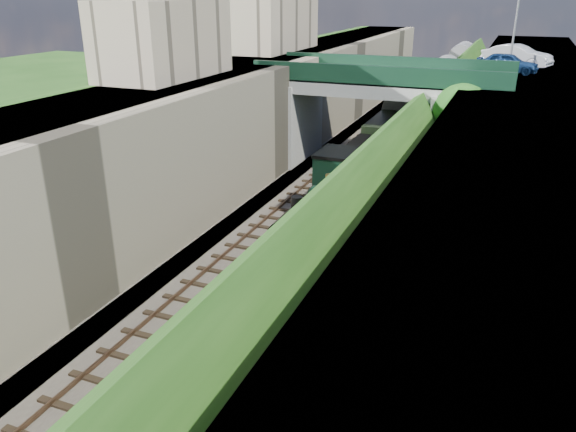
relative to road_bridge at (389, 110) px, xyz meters
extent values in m
plane|color=#1E4714|center=(-0.94, -24.00, -4.08)|extent=(160.00, 160.00, 0.00)
cube|color=#473F38|center=(-0.94, -4.00, -3.98)|extent=(10.00, 90.00, 0.20)
cube|color=#756B56|center=(-6.44, -4.00, -0.58)|extent=(1.00, 90.00, 7.00)
cube|color=#262628|center=(-9.94, -4.00, -0.58)|extent=(6.00, 90.00, 7.00)
cube|color=#262628|center=(8.56, -4.00, -0.95)|extent=(8.00, 90.00, 6.25)
cube|color=#1E4714|center=(4.06, -4.00, -1.38)|extent=(4.02, 90.00, 6.36)
sphere|color=#194C14|center=(3.62, -27.14, -1.88)|extent=(2.31, 2.31, 2.31)
sphere|color=#194C14|center=(4.97, -25.58, 0.30)|extent=(2.00, 2.00, 2.00)
sphere|color=#194C14|center=(3.42, -22.96, -2.21)|extent=(1.38, 1.38, 1.38)
sphere|color=#194C14|center=(4.39, -19.50, -0.63)|extent=(1.87, 1.87, 1.87)
sphere|color=#194C14|center=(4.56, -15.00, -0.35)|extent=(2.00, 2.00, 2.00)
sphere|color=#194C14|center=(4.73, -12.50, -0.08)|extent=(1.84, 1.84, 1.84)
sphere|color=#194C14|center=(3.98, -10.90, -1.30)|extent=(1.46, 1.46, 1.46)
sphere|color=#194C14|center=(3.56, -7.01, -1.99)|extent=(1.43, 1.43, 1.43)
sphere|color=#194C14|center=(3.35, -3.73, -2.33)|extent=(1.53, 1.53, 1.53)
sphere|color=#194C14|center=(3.13, -1.38, -2.68)|extent=(1.50, 1.50, 1.50)
sphere|color=#194C14|center=(3.97, 2.12, -1.31)|extent=(2.09, 2.09, 2.09)
sphere|color=#194C14|center=(3.02, 4.40, -2.86)|extent=(1.79, 1.79, 1.79)
sphere|color=#194C14|center=(4.95, 7.66, 0.27)|extent=(1.37, 1.37, 1.37)
sphere|color=#194C14|center=(3.13, 11.01, -2.68)|extent=(1.63, 1.63, 1.63)
sphere|color=#194C14|center=(5.21, 14.19, 0.70)|extent=(1.26, 1.26, 1.26)
sphere|color=#194C14|center=(4.41, 16.31, -0.60)|extent=(1.49, 1.49, 1.49)
sphere|color=#194C14|center=(3.12, 19.37, -2.69)|extent=(1.68, 1.68, 1.68)
cube|color=black|center=(-2.94, -4.00, -3.84)|extent=(2.50, 90.00, 0.07)
cube|color=brown|center=(-3.66, -4.00, -3.75)|extent=(0.08, 90.00, 0.14)
cube|color=brown|center=(-2.23, -4.00, -3.75)|extent=(0.08, 90.00, 0.14)
cube|color=black|center=(0.26, -4.00, -3.84)|extent=(2.50, 90.00, 0.07)
cube|color=brown|center=(-0.46, -4.00, -3.75)|extent=(0.08, 90.00, 0.14)
cube|color=brown|center=(0.97, -4.00, -3.75)|extent=(0.08, 90.00, 0.14)
cube|color=gray|center=(-0.44, 0.00, 1.62)|extent=(16.00, 6.00, 0.90)
cube|color=#133623|center=(-0.44, -2.85, 2.57)|extent=(16.00, 0.30, 1.20)
cube|color=#133623|center=(-0.44, 2.85, 2.57)|extent=(16.00, 0.30, 1.20)
cube|color=gray|center=(-6.44, 0.00, -1.23)|extent=(1.40, 6.40, 5.70)
cube|color=gray|center=(4.26, 0.00, -1.23)|extent=(2.40, 6.40, 5.70)
cube|color=gray|center=(-11.44, 6.00, 5.92)|extent=(5.00, 10.00, 6.00)
cube|color=gray|center=(-10.44, -10.00, 4.92)|extent=(4.00, 8.00, 4.00)
cylinder|color=black|center=(4.86, -2.57, -1.88)|extent=(0.30, 0.30, 4.40)
sphere|color=#194C14|center=(4.86, -2.57, 0.72)|extent=(3.60, 3.60, 3.60)
sphere|color=#194C14|center=(5.36, -1.77, 0.12)|extent=(2.40, 2.40, 2.40)
cylinder|color=gray|center=(6.92, 5.99, 5.17)|extent=(0.14, 0.14, 6.00)
imported|color=navy|center=(6.80, 4.57, 2.85)|extent=(4.14, 2.04, 1.36)
imported|color=#B8B9BD|center=(7.29, 8.36, 2.97)|extent=(5.09, 3.12, 1.59)
cube|color=black|center=(0.26, -14.61, -3.58)|extent=(2.40, 8.40, 0.60)
cube|color=black|center=(0.26, -13.61, -3.03)|extent=(2.70, 10.00, 0.35)
cube|color=maroon|center=(0.26, -18.71, -3.13)|extent=(2.70, 0.25, 0.70)
cylinder|color=black|center=(0.26, -14.41, -1.73)|extent=(1.90, 5.60, 1.90)
cylinder|color=black|center=(0.26, -17.71, -1.73)|extent=(1.96, 1.80, 1.96)
cylinder|color=white|center=(0.26, -18.69, -1.73)|extent=(1.10, 0.05, 1.10)
cylinder|color=black|center=(0.26, -17.71, -0.53)|extent=(0.44, 0.44, 0.90)
sphere|color=black|center=(0.26, -15.41, -0.73)|extent=(0.76, 0.76, 0.76)
cylinder|color=#A57F33|center=(0.26, -13.61, -0.63)|extent=(0.32, 0.32, 0.50)
cube|color=black|center=(0.26, -10.81, -1.58)|extent=(2.75, 2.40, 2.80)
cube|color=black|center=(0.26, -10.81, -0.13)|extent=(2.85, 2.50, 0.15)
cube|color=black|center=(-0.99, -17.21, -3.23)|extent=(0.60, 1.40, 0.90)
cube|color=black|center=(1.51, -17.21, -3.23)|extent=(0.60, 1.40, 0.90)
cube|color=black|center=(0.26, -6.41, -3.63)|extent=(2.30, 6.00, 0.50)
cube|color=black|center=(0.26, -6.41, -3.38)|extent=(2.60, 6.00, 0.50)
cube|color=black|center=(0.26, -6.41, -2.18)|extent=(2.70, 6.00, 2.40)
cube|color=black|center=(0.26, -6.41, -0.93)|extent=(2.50, 5.60, 0.20)
cube|color=black|center=(0.26, 6.19, -3.68)|extent=(2.30, 17.00, 0.40)
cube|color=black|center=(0.26, 6.19, -3.43)|extent=(2.50, 17.00, 0.50)
cube|color=black|center=(0.26, 6.19, -1.93)|extent=(2.80, 18.00, 2.70)
cube|color=slate|center=(0.26, 6.19, -0.43)|extent=(2.90, 18.00, 0.50)
cube|color=black|center=(0.26, 24.99, -3.68)|extent=(2.30, 17.00, 0.40)
cube|color=black|center=(0.26, 24.99, -3.43)|extent=(2.50, 17.00, 0.50)
cube|color=black|center=(0.26, 24.99, -1.93)|extent=(2.80, 18.00, 2.70)
cube|color=slate|center=(0.26, 24.99, -0.43)|extent=(2.90, 18.00, 0.50)
cube|color=black|center=(0.26, 43.79, -3.68)|extent=(2.30, 17.00, 0.40)
cube|color=black|center=(0.26, 43.79, -3.43)|extent=(2.50, 17.00, 0.50)
cube|color=black|center=(0.26, 43.79, -1.93)|extent=(2.80, 18.00, 2.70)
cube|color=slate|center=(0.26, 43.79, -0.43)|extent=(2.90, 18.00, 0.50)
camera|label=1|loc=(7.62, -36.84, 7.36)|focal=35.00mm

